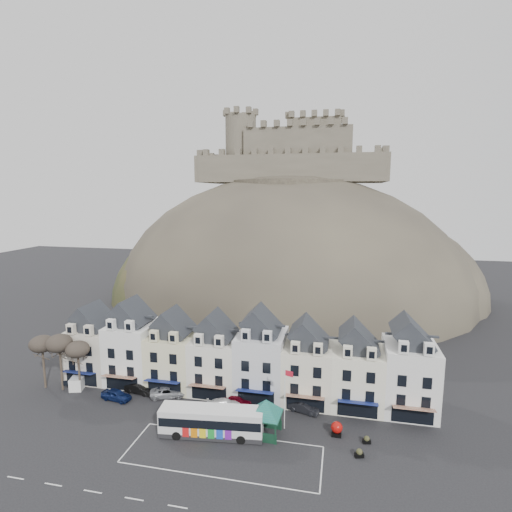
{
  "coord_description": "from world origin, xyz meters",
  "views": [
    {
      "loc": [
        14.36,
        -38.04,
        29.32
      ],
      "look_at": [
        0.8,
        24.0,
        19.16
      ],
      "focal_mm": 28.0,
      "sensor_mm": 36.0,
      "label": 1
    }
  ],
  "objects": [
    {
      "name": "bus_shelter",
      "position": [
        6.01,
        5.86,
        3.61
      ],
      "size": [
        7.32,
        7.32,
        4.65
      ],
      "rotation": [
        0.0,
        0.0,
        -0.05
      ],
      "color": "#10301F",
      "rests_on": "ground"
    },
    {
      "name": "townhouse_terrace",
      "position": [
        0.15,
        15.97,
        5.3
      ],
      "size": [
        54.4,
        9.35,
        11.8
      ],
      "color": "beige",
      "rests_on": "ground"
    },
    {
      "name": "tree_left_far",
      "position": [
        -29.0,
        10.5,
        6.9
      ],
      "size": [
        3.61,
        3.61,
        8.24
      ],
      "color": "#31271F",
      "rests_on": "ground"
    },
    {
      "name": "bus",
      "position": [
        -0.45,
        4.42,
        1.96
      ],
      "size": [
        12.81,
        4.31,
        3.55
      ],
      "rotation": [
        0.0,
        0.0,
        0.11
      ],
      "color": "#262628",
      "rests_on": "ground"
    },
    {
      "name": "castle",
      "position": [
        0.51,
        75.93,
        40.19
      ],
      "size": [
        50.2,
        22.2,
        22.0
      ],
      "color": "brown",
      "rests_on": "ground"
    },
    {
      "name": "flagpole",
      "position": [
        8.09,
        7.67,
        4.61
      ],
      "size": [
        1.11,
        0.45,
        8.07
      ],
      "rotation": [
        0.0,
        0.0,
        -0.35
      ],
      "color": "silver",
      "rests_on": "ground"
    },
    {
      "name": "red_buoy",
      "position": [
        14.44,
        7.66,
        0.88
      ],
      "size": [
        1.4,
        1.4,
        1.73
      ],
      "rotation": [
        0.0,
        0.0,
        -0.02
      ],
      "color": "black",
      "rests_on": "ground"
    },
    {
      "name": "white_van",
      "position": [
        -24.21,
        12.0,
        0.93
      ],
      "size": [
        2.85,
        4.39,
        1.85
      ],
      "rotation": [
        0.0,
        0.0,
        0.29
      ],
      "color": "white",
      "rests_on": "ground"
    },
    {
      "name": "planter_west",
      "position": [
        17.0,
        4.03,
        0.48
      ],
      "size": [
        1.1,
        0.75,
        1.0
      ],
      "rotation": [
        0.0,
        0.0,
        0.27
      ],
      "color": "black",
      "rests_on": "ground"
    },
    {
      "name": "tree_left_mid",
      "position": [
        -26.0,
        10.5,
        7.24
      ],
      "size": [
        3.78,
        3.78,
        8.64
      ],
      "color": "#31271F",
      "rests_on": "ground"
    },
    {
      "name": "castle_hill",
      "position": [
        1.25,
        68.95,
        0.11
      ],
      "size": [
        100.0,
        76.0,
        68.0
      ],
      "color": "#37322B",
      "rests_on": "ground"
    },
    {
      "name": "car_white",
      "position": [
        -0.75,
        10.57,
        0.68
      ],
      "size": [
        5.06,
        3.57,
        1.36
      ],
      "primitive_type": "imported",
      "rotation": [
        0.0,
        0.0,
        1.97
      ],
      "color": "white",
      "rests_on": "ground"
    },
    {
      "name": "car_navy",
      "position": [
        -16.45,
        9.5,
        0.76
      ],
      "size": [
        4.68,
        2.42,
        1.52
      ],
      "primitive_type": "imported",
      "rotation": [
        0.0,
        0.0,
        1.43
      ],
      "color": "#0E1A46",
      "rests_on": "ground"
    },
    {
      "name": "car_silver",
      "position": [
        -9.6,
        12.0,
        0.72
      ],
      "size": [
        5.61,
        4.06,
        1.44
      ],
      "primitive_type": "imported",
      "rotation": [
        0.0,
        0.0,
        1.94
      ],
      "color": "#A7A9AE",
      "rests_on": "ground"
    },
    {
      "name": "car_black",
      "position": [
        -14.19,
        12.0,
        0.73
      ],
      "size": [
        4.62,
        2.17,
        1.46
      ],
      "primitive_type": "imported",
      "rotation": [
        0.0,
        0.0,
        1.43
      ],
      "color": "black",
      "rests_on": "ground"
    },
    {
      "name": "planter_east",
      "position": [
        17.94,
        6.8,
        0.45
      ],
      "size": [
        0.99,
        0.65,
        0.93
      ],
      "rotation": [
        0.0,
        0.0,
        0.19
      ],
      "color": "black",
      "rests_on": "ground"
    },
    {
      "name": "car_maroon",
      "position": [
        0.85,
        12.0,
        0.67
      ],
      "size": [
        4.02,
        1.78,
        1.35
      ],
      "primitive_type": "imported",
      "rotation": [
        0.0,
        0.0,
        1.52
      ],
      "color": "#5C0513",
      "rests_on": "ground"
    },
    {
      "name": "car_charcoal",
      "position": [
        10.0,
        12.0,
        0.7
      ],
      "size": [
        4.48,
        2.57,
        1.4
      ],
      "primitive_type": "imported",
      "rotation": [
        0.0,
        0.0,
        1.3
      ],
      "color": "black",
      "rests_on": "ground"
    },
    {
      "name": "ground",
      "position": [
        0.0,
        0.0,
        0.0
      ],
      "size": [
        300.0,
        300.0,
        0.0
      ],
      "primitive_type": "plane",
      "color": "black",
      "rests_on": "ground"
    },
    {
      "name": "tree_left_near",
      "position": [
        -23.0,
        10.5,
        6.55
      ],
      "size": [
        3.43,
        3.43,
        7.84
      ],
      "color": "#31271F",
      "rests_on": "ground"
    },
    {
      "name": "coach_bay_markings",
      "position": [
        2.0,
        1.25,
        0.0
      ],
      "size": [
        22.0,
        7.5,
        0.01
      ],
      "primitive_type": "cube",
      "color": "silver",
      "rests_on": "ground"
    }
  ]
}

